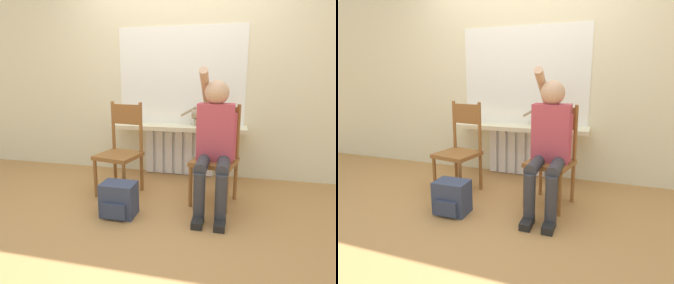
% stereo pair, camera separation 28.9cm
% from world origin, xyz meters
% --- Properties ---
extents(ground_plane, '(12.00, 12.00, 0.00)m').
position_xyz_m(ground_plane, '(0.00, 0.00, 0.00)').
color(ground_plane, '#B27F47').
extents(wall_with_window, '(7.00, 0.06, 2.70)m').
position_xyz_m(wall_with_window, '(0.00, 1.23, 1.35)').
color(wall_with_window, beige).
rests_on(wall_with_window, ground_plane).
extents(radiator, '(0.87, 0.08, 0.60)m').
position_xyz_m(radiator, '(0.00, 1.15, 0.30)').
color(radiator, white).
rests_on(radiator, ground_plane).
extents(windowsill, '(1.61, 0.33, 0.05)m').
position_xyz_m(windowsill, '(0.00, 1.03, 0.62)').
color(windowsill, beige).
rests_on(windowsill, radiator).
extents(window_glass, '(1.54, 0.01, 1.15)m').
position_xyz_m(window_glass, '(0.00, 1.20, 1.22)').
color(window_glass, white).
rests_on(window_glass, windowsill).
extents(chair_left, '(0.46, 0.46, 0.95)m').
position_xyz_m(chair_left, '(-0.48, 0.43, 0.47)').
color(chair_left, brown).
rests_on(chair_left, ground_plane).
extents(chair_right, '(0.47, 0.47, 0.95)m').
position_xyz_m(chair_right, '(0.50, 0.43, 0.47)').
color(chair_right, brown).
rests_on(chair_right, ground_plane).
extents(person, '(0.36, 0.98, 1.30)m').
position_xyz_m(person, '(0.49, 0.32, 0.66)').
color(person, '#333338').
rests_on(person, ground_plane).
extents(cat, '(0.51, 0.11, 0.23)m').
position_xyz_m(cat, '(0.34, 1.08, 0.78)').
color(cat, '#9E896B').
rests_on(cat, windowsill).
extents(backpack, '(0.30, 0.24, 0.30)m').
position_xyz_m(backpack, '(-0.30, -0.08, 0.15)').
color(backpack, '#333D56').
rests_on(backpack, ground_plane).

